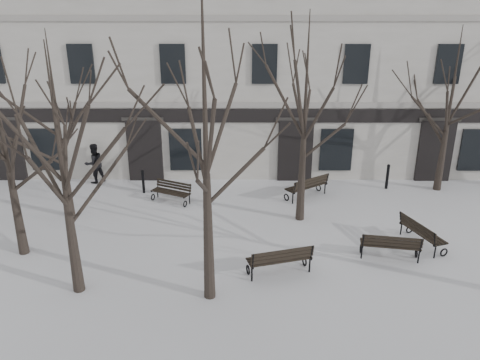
{
  "coord_description": "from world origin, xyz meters",
  "views": [
    {
      "loc": [
        1.03,
        -12.88,
        7.89
      ],
      "look_at": [
        0.95,
        3.0,
        1.87
      ],
      "focal_mm": 35.0,
      "sensor_mm": 36.0,
      "label": 1
    }
  ],
  "objects_px": {
    "tree_0": "(1,128)",
    "bench_1": "(280,259)",
    "tree_2": "(205,104)",
    "bench_3": "(172,191)",
    "bench_5": "(421,232)",
    "bench_4": "(308,186)",
    "bench_2": "(390,245)",
    "tree_1": "(59,145)"
  },
  "relations": [
    {
      "from": "tree_0",
      "to": "bench_1",
      "type": "height_order",
      "value": "tree_0"
    },
    {
      "from": "tree_2",
      "to": "bench_1",
      "type": "bearing_deg",
      "value": 29.37
    },
    {
      "from": "bench_3",
      "to": "bench_5",
      "type": "bearing_deg",
      "value": 3.48
    },
    {
      "from": "bench_4",
      "to": "bench_5",
      "type": "xyz_separation_m",
      "value": [
        3.36,
        -4.24,
        -0.03
      ]
    },
    {
      "from": "bench_3",
      "to": "bench_5",
      "type": "height_order",
      "value": "bench_5"
    },
    {
      "from": "tree_2",
      "to": "bench_4",
      "type": "xyz_separation_m",
      "value": [
        3.73,
        7.29,
        -5.03
      ]
    },
    {
      "from": "bench_3",
      "to": "bench_4",
      "type": "height_order",
      "value": "bench_4"
    },
    {
      "from": "bench_1",
      "to": "bench_2",
      "type": "bearing_deg",
      "value": 178.41
    },
    {
      "from": "tree_1",
      "to": "tree_2",
      "type": "xyz_separation_m",
      "value": [
        3.85,
        -0.3,
        1.15
      ]
    },
    {
      "from": "bench_1",
      "to": "bench_2",
      "type": "height_order",
      "value": "bench_1"
    },
    {
      "from": "tree_2",
      "to": "bench_2",
      "type": "relative_size",
      "value": 4.53
    },
    {
      "from": "tree_0",
      "to": "tree_1",
      "type": "xyz_separation_m",
      "value": [
        2.57,
        -2.17,
        0.1
      ]
    },
    {
      "from": "bench_1",
      "to": "bench_4",
      "type": "bearing_deg",
      "value": -121.21
    },
    {
      "from": "tree_0",
      "to": "tree_1",
      "type": "bearing_deg",
      "value": -40.23
    },
    {
      "from": "bench_1",
      "to": "bench_2",
      "type": "relative_size",
      "value": 1.06
    },
    {
      "from": "bench_5",
      "to": "tree_2",
      "type": "bearing_deg",
      "value": 94.34
    },
    {
      "from": "bench_4",
      "to": "tree_2",
      "type": "bearing_deg",
      "value": 27.07
    },
    {
      "from": "bench_3",
      "to": "tree_1",
      "type": "bearing_deg",
      "value": -79.32
    },
    {
      "from": "bench_1",
      "to": "bench_4",
      "type": "distance_m",
      "value": 6.33
    },
    {
      "from": "bench_2",
      "to": "tree_0",
      "type": "bearing_deg",
      "value": 7.96
    },
    {
      "from": "tree_0",
      "to": "bench_3",
      "type": "xyz_separation_m",
      "value": [
        4.37,
        4.38,
        -3.85
      ]
    },
    {
      "from": "bench_3",
      "to": "tree_2",
      "type": "bearing_deg",
      "value": -47.29
    },
    {
      "from": "tree_0",
      "to": "bench_2",
      "type": "distance_m",
      "value": 12.77
    },
    {
      "from": "bench_2",
      "to": "bench_1",
      "type": "bearing_deg",
      "value": 24.17
    },
    {
      "from": "tree_1",
      "to": "bench_2",
      "type": "height_order",
      "value": "tree_1"
    },
    {
      "from": "bench_1",
      "to": "tree_0",
      "type": "bearing_deg",
      "value": -24.86
    },
    {
      "from": "tree_0",
      "to": "tree_1",
      "type": "distance_m",
      "value": 3.37
    },
    {
      "from": "tree_1",
      "to": "bench_1",
      "type": "bearing_deg",
      "value": 8.4
    },
    {
      "from": "tree_0",
      "to": "bench_4",
      "type": "height_order",
      "value": "tree_0"
    },
    {
      "from": "bench_2",
      "to": "bench_5",
      "type": "bearing_deg",
      "value": -135.65
    },
    {
      "from": "bench_1",
      "to": "bench_5",
      "type": "distance_m",
      "value": 5.34
    },
    {
      "from": "tree_0",
      "to": "bench_1",
      "type": "relative_size",
      "value": 3.3
    },
    {
      "from": "tree_1",
      "to": "bench_5",
      "type": "xyz_separation_m",
      "value": [
        10.95,
        2.76,
        -3.91
      ]
    },
    {
      "from": "tree_0",
      "to": "tree_1",
      "type": "relative_size",
      "value": 0.98
    },
    {
      "from": "tree_1",
      "to": "tree_2",
      "type": "relative_size",
      "value": 0.79
    },
    {
      "from": "bench_3",
      "to": "bench_1",
      "type": "bearing_deg",
      "value": -27.85
    },
    {
      "from": "bench_3",
      "to": "bench_5",
      "type": "distance_m",
      "value": 9.9
    },
    {
      "from": "bench_2",
      "to": "bench_5",
      "type": "xyz_separation_m",
      "value": [
        1.33,
        0.93,
        -0.0
      ]
    },
    {
      "from": "bench_5",
      "to": "bench_4",
      "type": "bearing_deg",
      "value": 19.44
    },
    {
      "from": "tree_2",
      "to": "bench_5",
      "type": "distance_m",
      "value": 9.23
    },
    {
      "from": "tree_0",
      "to": "bench_4",
      "type": "bearing_deg",
      "value": 25.4
    },
    {
      "from": "bench_4",
      "to": "bench_5",
      "type": "distance_m",
      "value": 5.41
    }
  ]
}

